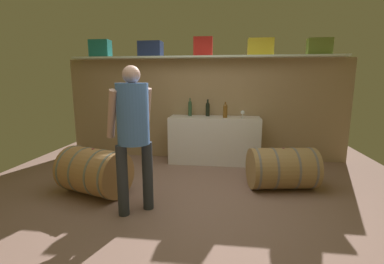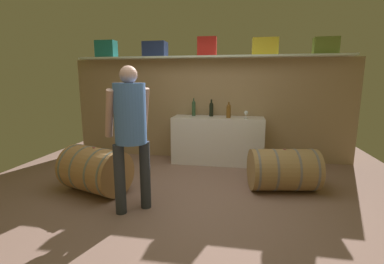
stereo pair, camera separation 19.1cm
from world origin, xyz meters
name	(u,v)px [view 1 (the left image)]	position (x,y,z in m)	size (l,w,h in m)	color
ground_plane	(194,188)	(0.00, 0.53, -0.01)	(6.57, 7.46, 0.02)	#8D6B5F
back_wall_panel	(204,109)	(0.00, 2.13, 0.96)	(5.37, 0.10, 1.92)	#9E805B
high_shelf_board	(204,57)	(0.00, 1.98, 1.94)	(4.94, 0.40, 0.03)	silver
toolcase_teal	(100,49)	(-1.98, 1.98, 2.11)	(0.38, 0.23, 0.32)	teal
toolcase_navy	(151,49)	(-1.00, 1.98, 2.09)	(0.43, 0.28, 0.28)	navy
toolcase_red	(203,47)	(-0.01, 1.98, 2.12)	(0.34, 0.18, 0.34)	red
toolcase_yellow	(260,47)	(1.01, 1.98, 2.10)	(0.44, 0.25, 0.29)	yellow
toolcase_olive	(319,47)	(2.00, 1.98, 2.09)	(0.39, 0.23, 0.28)	olive
work_cabinet	(214,140)	(0.22, 1.80, 0.43)	(1.65, 0.53, 0.86)	white
wine_bottle_amber	(225,111)	(0.41, 1.74, 0.99)	(0.08, 0.08, 0.28)	brown
wine_bottle_green	(190,108)	(-0.25, 1.92, 1.01)	(0.07, 0.07, 0.33)	#314F33
wine_bottle_dark	(208,109)	(0.08, 1.92, 1.00)	(0.08, 0.08, 0.31)	black
wine_glass	(243,113)	(0.72, 1.70, 0.96)	(0.07, 0.07, 0.14)	white
wine_barrel_near	(282,168)	(1.24, 0.66, 0.29)	(0.99, 0.72, 0.60)	#A27D4E
wine_barrel_far	(94,171)	(-1.31, 0.14, 0.31)	(1.02, 0.86, 0.63)	#B27F4B
winemaker_pouring	(133,125)	(-0.59, -0.29, 1.03)	(0.54, 0.51, 1.68)	#2E333C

